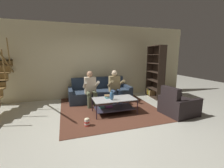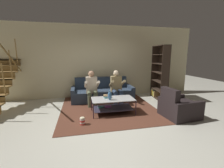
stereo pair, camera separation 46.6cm
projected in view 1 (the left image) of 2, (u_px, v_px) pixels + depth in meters
name	position (u px, v px, depth m)	size (l,w,h in m)	color
ground	(111.00, 119.00, 4.09)	(16.80, 16.80, 0.00)	beige
back_partition	(93.00, 62.00, 6.11)	(8.40, 0.12, 2.90)	beige
couch	(100.00, 93.00, 5.79)	(2.33, 0.91, 0.85)	#2D3B4E
person_seated_left	(91.00, 87.00, 5.09)	(0.50, 0.58, 1.18)	#51583F
person_seated_right	(115.00, 86.00, 5.35)	(0.50, 0.58, 1.18)	#2D3D57
coffee_table	(114.00, 103.00, 4.46)	(1.25, 0.66, 0.45)	#B7B9B8
area_rug	(107.00, 106.00, 5.06)	(3.00, 3.39, 0.01)	brown
vase	(112.00, 96.00, 4.28)	(0.12, 0.12, 0.28)	#335C85
book_stack	(108.00, 96.00, 4.51)	(0.22, 0.19, 0.08)	teal
bookshelf	(156.00, 75.00, 6.11)	(0.41, 1.04, 2.08)	#33261D
armchair	(178.00, 105.00, 4.36)	(0.96, 0.91, 0.84)	black
popcorn_tub	(87.00, 122.00, 3.66)	(0.12, 0.12, 0.21)	red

